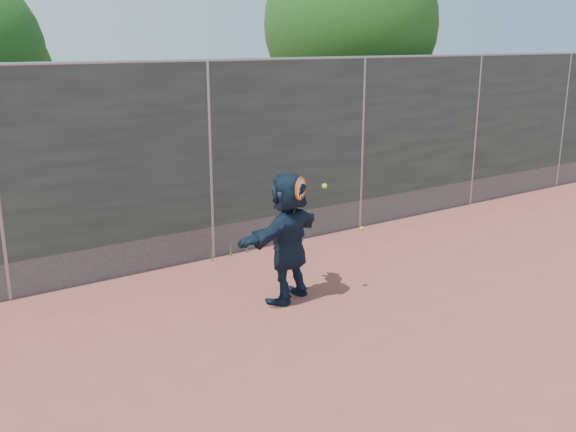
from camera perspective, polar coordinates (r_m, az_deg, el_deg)
ground at (r=7.44m, az=6.33°, el=-10.93°), size 80.00×80.00×0.00m
player at (r=8.22m, az=0.00°, el=-1.89°), size 1.64×1.03×1.69m
ball_ground at (r=11.53m, az=6.57°, el=-1.10°), size 0.07×0.07×0.07m
fence at (r=9.74m, az=-6.94°, el=5.20°), size 20.00×0.06×3.03m
swing_action at (r=7.94m, az=1.31°, el=2.35°), size 0.54×0.17×0.51m
tree_right at (r=14.09m, az=6.02°, el=16.15°), size 3.78×3.60×5.39m
weed_clump at (r=10.13m, az=-4.89°, el=-2.81°), size 0.68×0.07×0.30m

